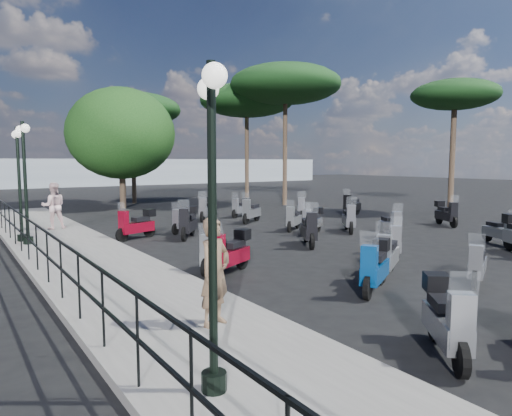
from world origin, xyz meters
TOP-DOWN VIEW (x-y plane):
  - ground at (0.00, 0.00)m, footprint 120.00×120.00m
  - sidewalk at (-6.50, 3.00)m, footprint 3.00×30.00m
  - railing at (-7.80, 2.80)m, footprint 0.04×26.04m
  - lamp_post_0 at (-7.14, -5.30)m, footprint 0.58×1.00m
  - lamp_post_1 at (-7.47, 6.04)m, footprint 0.30×1.12m
  - lamp_post_2 at (-7.55, 6.72)m, footprint 0.29×1.08m
  - woman at (-6.10, -3.47)m, footprint 0.73×0.61m
  - pedestrian_far at (-6.16, 8.98)m, footprint 0.95×0.79m
  - scooter_1 at (-3.86, -6.03)m, footprint 1.25×1.40m
  - scooter_2 at (-3.92, -0.31)m, footprint 1.55×0.96m
  - scooter_3 at (-4.13, 0.12)m, footprint 1.29×1.09m
  - scooter_4 at (-2.05, 6.24)m, footprint 1.34×0.95m
  - scooter_5 at (-4.08, 5.76)m, footprint 1.62×0.82m
  - scooter_7 at (-0.98, -2.60)m, footprint 1.53×1.01m
  - scooter_8 at (-2.21, -3.31)m, footprint 1.56×1.02m
  - scooter_9 at (0.82, -1.23)m, footprint 1.08×1.32m
  - scooter_10 at (-2.47, 4.98)m, footprint 1.27×1.51m
  - scooter_11 at (0.38, 8.94)m, footprint 1.36×1.36m
  - scooter_13 at (0.07, -4.21)m, footprint 1.42×0.82m
  - scooter_14 at (3.25, 0.76)m, footprint 0.91×1.50m
  - scooter_15 at (0.08, 1.42)m, footprint 1.11×1.61m
  - scooter_16 at (1.74, 4.26)m, footprint 1.34×1.01m
  - scooter_17 at (1.62, 7.11)m, footprint 1.51×1.06m
  - scooter_20 at (5.43, -1.89)m, footprint 0.78×1.45m
  - scooter_21 at (1.80, 3.22)m, footprint 1.46×0.88m
  - scooter_22 at (3.26, 2.76)m, footprint 1.18×1.46m
  - scooter_23 at (2.40, 9.19)m, footprint 1.41×0.85m
  - scooter_27 at (7.93, 1.67)m, footprint 0.99×1.54m
  - scooter_28 at (7.24, 6.47)m, footprint 1.69×0.79m
  - scooter_29 at (4.26, 6.80)m, footprint 1.17×1.39m
  - broadleaf_tree at (-1.00, 16.62)m, footprint 6.15×6.15m
  - pine_0 at (8.04, 12.94)m, footprint 6.82×6.82m
  - pine_1 at (7.70, 16.75)m, footprint 6.39×6.39m
  - pine_2 at (0.65, 19.41)m, footprint 6.21×6.21m
  - pine_3 at (12.39, 4.36)m, footprint 4.41×4.41m
  - distant_hills at (0.00, 45.00)m, footprint 70.00×8.00m

SIDE VIEW (x-z plane):
  - ground at x=0.00m, z-range 0.00..0.00m
  - sidewalk at x=-6.50m, z-range 0.00..0.15m
  - scooter_13 at x=0.07m, z-range -0.19..1.03m
  - scooter_20 at x=5.43m, z-range -0.19..1.03m
  - scooter_16 at x=1.74m, z-range -0.19..1.06m
  - scooter_3 at x=-4.13m, z-range -0.19..1.07m
  - scooter_14 at x=3.25m, z-range -0.20..1.11m
  - scooter_4 at x=-2.05m, z-range -0.15..1.06m
  - scooter_23 at x=2.40m, z-range -0.15..1.06m
  - scooter_9 at x=0.82m, z-range -0.15..1.09m
  - scooter_29 at x=4.26m, z-range -0.21..1.15m
  - scooter_21 at x=1.80m, z-range -0.15..1.10m
  - scooter_7 at x=-0.98m, z-range -0.21..1.16m
  - scooter_17 at x=1.62m, z-range -0.21..1.17m
  - scooter_28 at x=7.24m, z-range -0.21..1.17m
  - scooter_22 at x=3.26m, z-range -0.22..1.19m
  - scooter_27 at x=7.93m, z-range -0.17..1.18m
  - scooter_2 at x=-3.92m, z-range -0.17..1.18m
  - scooter_5 at x=-4.08m, z-range -0.17..1.18m
  - scooter_15 at x=0.08m, z-range -0.22..1.24m
  - scooter_1 at x=-3.86m, z-range -0.17..1.20m
  - scooter_8 at x=-2.21m, z-range -0.17..1.20m
  - scooter_11 at x=0.38m, z-range -0.17..1.22m
  - scooter_10 at x=-2.47m, z-range -0.18..1.26m
  - railing at x=-7.80m, z-range 0.35..1.45m
  - woman at x=-6.10m, z-range 0.15..1.85m
  - pedestrian_far at x=-6.16m, z-range 0.15..1.92m
  - distant_hills at x=0.00m, z-range 0.00..3.00m
  - lamp_post_0 at x=-7.14m, z-range 0.40..4.02m
  - lamp_post_2 at x=-7.55m, z-range 0.41..4.06m
  - lamp_post_1 at x=-7.47m, z-range 0.42..4.20m
  - broadleaf_tree at x=-1.00m, z-range 0.84..7.77m
  - pine_2 at x=0.65m, z-range 2.46..9.58m
  - pine_3 at x=12.39m, z-range 2.63..9.53m
  - pine_1 at x=7.70m, z-range 2.83..10.78m
  - pine_0 at x=8.04m, z-range 3.09..11.70m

